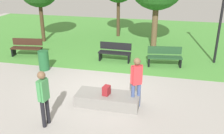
% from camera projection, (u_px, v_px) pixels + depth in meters
% --- Properties ---
extents(ground_plane, '(28.00, 28.00, 0.00)m').
position_uv_depth(ground_plane, '(102.00, 87.00, 9.98)').
color(ground_plane, '#9E9993').
extents(grass_lawn, '(26.60, 12.42, 0.01)m').
position_uv_depth(grass_lawn, '(132.00, 37.00, 17.02)').
color(grass_lawn, '#478C38').
rests_on(grass_lawn, ground_plane).
extents(concrete_ledge, '(2.15, 0.86, 0.41)m').
position_uv_depth(concrete_ledge, '(108.00, 99.00, 8.67)').
color(concrete_ledge, gray).
rests_on(concrete_ledge, ground_plane).
extents(backpack_on_ledge, '(0.26, 0.32, 0.32)m').
position_uv_depth(backpack_on_ledge, '(106.00, 90.00, 8.50)').
color(backpack_on_ledge, maroon).
rests_on(backpack_on_ledge, concrete_ledge).
extents(skater_performing_trick, '(0.24, 0.43, 1.74)m').
position_uv_depth(skater_performing_trick, '(43.00, 94.00, 7.27)').
color(skater_performing_trick, black).
rests_on(skater_performing_trick, ground_plane).
extents(skater_watching, '(0.38, 0.35, 1.76)m').
position_uv_depth(skater_watching, '(136.00, 79.00, 8.24)').
color(skater_watching, '#3F5184').
rests_on(skater_watching, ground_plane).
extents(park_bench_far_right, '(1.65, 0.69, 0.91)m').
position_uv_depth(park_bench_far_right, '(165.00, 56.00, 11.98)').
color(park_bench_far_right, '#1E4223').
rests_on(park_bench_far_right, ground_plane).
extents(park_bench_near_lamppost, '(1.61, 0.50, 0.91)m').
position_uv_depth(park_bench_near_lamppost, '(115.00, 52.00, 12.61)').
color(park_bench_near_lamppost, black).
rests_on(park_bench_near_lamppost, ground_plane).
extents(park_bench_near_path, '(1.65, 0.67, 0.91)m').
position_uv_depth(park_bench_near_path, '(27.00, 47.00, 13.32)').
color(park_bench_near_path, '#331E14').
rests_on(park_bench_near_path, ground_plane).
extents(lamp_post, '(0.28, 0.28, 4.95)m').
position_uv_depth(lamp_post, '(224.00, 2.00, 11.45)').
color(lamp_post, black).
rests_on(lamp_post, ground_plane).
extents(trash_bin, '(0.47, 0.47, 0.91)m').
position_uv_depth(trash_bin, '(44.00, 60.00, 11.52)').
color(trash_bin, '#1E592D').
rests_on(trash_bin, ground_plane).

